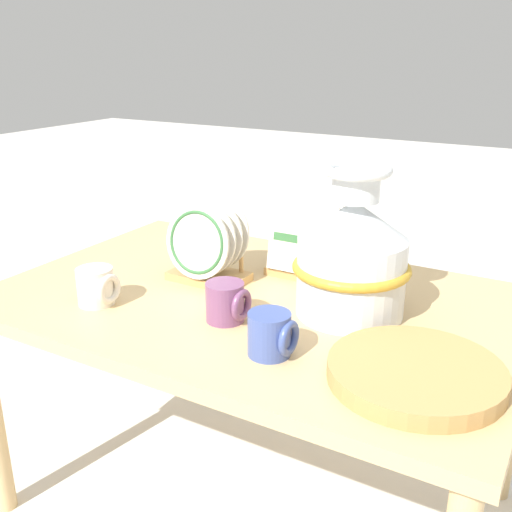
{
  "coord_description": "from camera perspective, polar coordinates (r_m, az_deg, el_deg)",
  "views": [
    {
      "loc": [
        0.7,
        -1.22,
        1.26
      ],
      "look_at": [
        0.0,
        0.0,
        0.76
      ],
      "focal_mm": 42.0,
      "sensor_mm": 36.0,
      "label": 1
    }
  ],
  "objects": [
    {
      "name": "display_table",
      "position": [
        1.56,
        -0.0,
        -6.22
      ],
      "size": [
        1.32,
        0.86,
        0.65
      ],
      "color": "tan",
      "rests_on": "ground_plane"
    },
    {
      "name": "mug_plum_glaze",
      "position": [
        1.39,
        -2.8,
        -4.41
      ],
      "size": [
        0.1,
        0.09,
        0.09
      ],
      "color": "#7A4770",
      "rests_on": "display_table"
    },
    {
      "name": "dish_rack_round_plates",
      "position": [
        1.61,
        -4.72,
        0.58
      ],
      "size": [
        0.21,
        0.14,
        0.22
      ],
      "color": "tan",
      "rests_on": "display_table"
    },
    {
      "name": "ground_plane",
      "position": [
        1.89,
        -0.0,
        -22.18
      ],
      "size": [
        14.0,
        14.0,
        0.0
      ],
      "primitive_type": "plane",
      "color": "silver"
    },
    {
      "name": "dish_rack_square_plates",
      "position": [
        1.65,
        4.97,
        0.89
      ],
      "size": [
        0.21,
        0.14,
        0.21
      ],
      "color": "tan",
      "rests_on": "display_table"
    },
    {
      "name": "mug_cream_glaze",
      "position": [
        1.53,
        -14.91,
        -2.82
      ],
      "size": [
        0.1,
        0.09,
        0.09
      ],
      "color": "silver",
      "rests_on": "display_table"
    },
    {
      "name": "wicker_charger_stack",
      "position": [
        1.2,
        14.96,
        -10.71
      ],
      "size": [
        0.34,
        0.34,
        0.04
      ],
      "color": "tan",
      "rests_on": "display_table"
    },
    {
      "name": "ceramic_vase",
      "position": [
        1.41,
        9.13,
        0.15
      ],
      "size": [
        0.28,
        0.28,
        0.36
      ],
      "color": "silver",
      "rests_on": "display_table"
    },
    {
      "name": "mug_cobalt_glaze",
      "position": [
        1.24,
        1.48,
        -7.48
      ],
      "size": [
        0.1,
        0.09,
        0.09
      ],
      "color": "#42569E",
      "rests_on": "display_table"
    }
  ]
}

